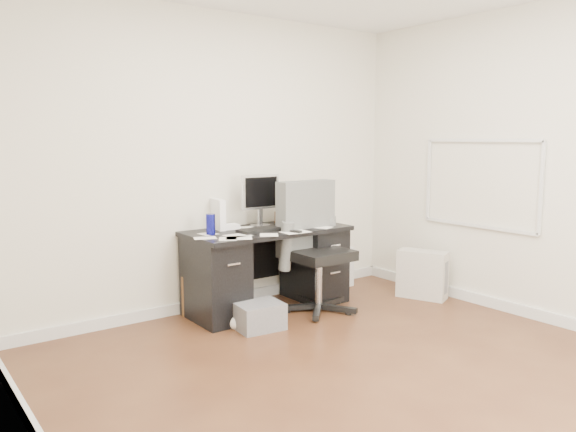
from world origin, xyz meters
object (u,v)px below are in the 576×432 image
object	(u,v)px
lcd_monitor	(260,200)
keyboard	(264,229)
pc_tower	(422,274)
wicker_basket	(211,296)
office_chair	(319,247)
desk	(268,266)

from	to	relation	value
lcd_monitor	keyboard	bearing A→B (deg)	-116.32
pc_tower	wicker_basket	xyz separation A→B (m)	(-1.96, 0.74, -0.05)
lcd_monitor	pc_tower	world-z (taller)	lcd_monitor
keyboard	pc_tower	size ratio (longest dim) A/B	1.06
lcd_monitor	keyboard	xyz separation A→B (m)	(-0.10, -0.21, -0.23)
keyboard	office_chair	size ratio (longest dim) A/B	0.42
desk	office_chair	xyz separation A→B (m)	(0.33, -0.34, 0.19)
desk	keyboard	bearing A→B (deg)	-138.61
pc_tower	wicker_basket	distance (m)	2.09
keyboard	wicker_basket	bearing A→B (deg)	150.46
office_chair	keyboard	bearing A→B (deg)	148.19
wicker_basket	keyboard	bearing A→B (deg)	-24.71
desk	keyboard	world-z (taller)	keyboard
lcd_monitor	office_chair	bearing A→B (deg)	-56.06
desk	lcd_monitor	distance (m)	0.61
lcd_monitor	pc_tower	distance (m)	1.78
desk	lcd_monitor	bearing A→B (deg)	86.71
wicker_basket	pc_tower	bearing A→B (deg)	-20.72
office_chair	lcd_monitor	bearing A→B (deg)	123.80
keyboard	desk	bearing A→B (deg)	36.56
desk	office_chair	world-z (taller)	office_chair
office_chair	wicker_basket	distance (m)	1.06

